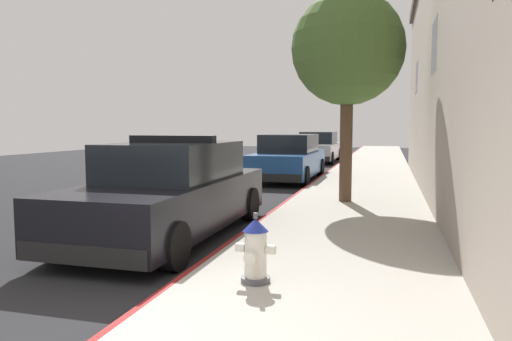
% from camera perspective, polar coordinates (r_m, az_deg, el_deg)
% --- Properties ---
extents(ground_plane, '(33.82, 60.00, 0.20)m').
position_cam_1_polar(ground_plane, '(14.73, -11.45, -2.34)').
color(ground_plane, '#232326').
extents(sidewalk_pavement, '(3.01, 60.00, 0.14)m').
position_cam_1_polar(sidewalk_pavement, '(13.12, 12.58, -2.53)').
color(sidewalk_pavement, '#ADA89E').
rests_on(sidewalk_pavement, ground).
extents(curb_painted_edge, '(0.08, 60.00, 0.14)m').
position_cam_1_polar(curb_painted_edge, '(13.29, 5.90, -2.34)').
color(curb_painted_edge, maroon).
rests_on(curb_painted_edge, ground).
extents(police_cruiser, '(1.94, 4.84, 1.68)m').
position_cam_1_polar(police_cruiser, '(8.00, -10.10, -2.57)').
color(police_cruiser, black).
rests_on(police_cruiser, ground).
extents(parked_car_silver_ahead, '(1.94, 4.84, 1.56)m').
position_cam_1_polar(parked_car_silver_ahead, '(16.35, 3.95, 1.46)').
color(parked_car_silver_ahead, navy).
rests_on(parked_car_silver_ahead, ground).
extents(parked_car_dark_far, '(1.94, 4.84, 1.56)m').
position_cam_1_polar(parked_car_dark_far, '(24.85, 7.49, 2.72)').
color(parked_car_dark_far, '#B2B5BA').
rests_on(parked_car_dark_far, ground).
extents(fire_hydrant, '(0.44, 0.40, 0.76)m').
position_cam_1_polar(fire_hydrant, '(5.20, -0.08, -9.56)').
color(fire_hydrant, '#4C4C51').
rests_on(fire_hydrant, sidewalk_pavement).
extents(street_tree, '(2.48, 2.48, 4.64)m').
position_cam_1_polar(street_tree, '(10.99, 10.93, 14.00)').
color(street_tree, brown).
rests_on(street_tree, sidewalk_pavement).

